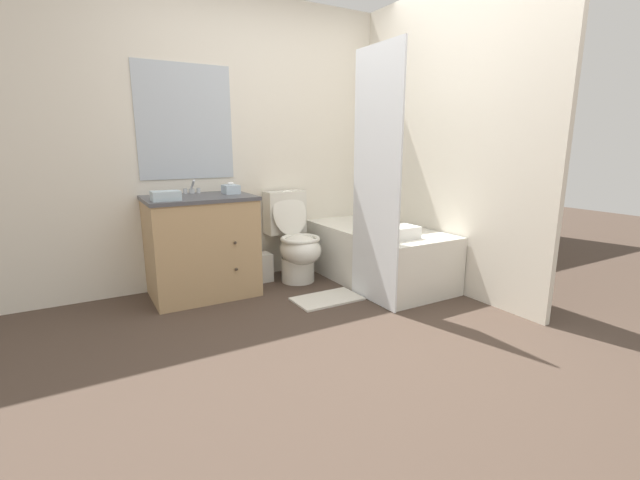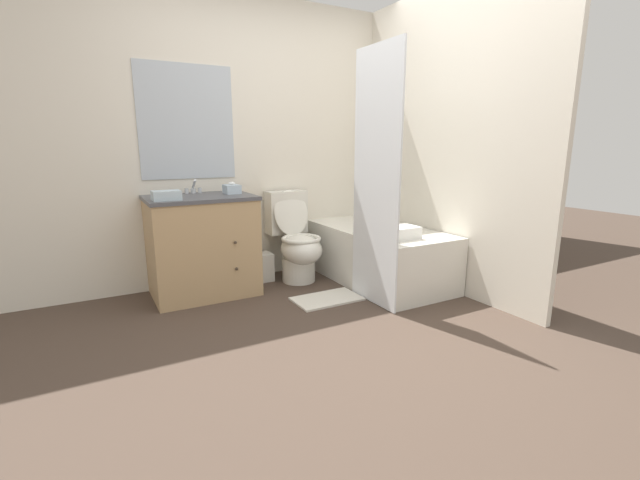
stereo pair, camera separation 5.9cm
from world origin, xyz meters
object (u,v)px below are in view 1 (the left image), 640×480
Objects in this scene: wastebasket at (259,267)px; tissue_box at (231,189)px; vanity_cabinet at (202,245)px; bath_towel_folded at (398,232)px; bath_mat at (327,299)px; bathtub at (377,254)px; toilet at (295,241)px; sink_faucet at (192,190)px; hand_towel_folded at (166,196)px.

wastebasket is 1.72× the size of tissue_box.
bath_towel_folded is at bearing -31.80° from vanity_cabinet.
vanity_cabinet is 1.12m from bath_mat.
bathtub reaches higher than wastebasket.
bath_towel_folded is 0.55× the size of bath_mat.
toilet is 5.54× the size of tissue_box.
sink_faucet is at bearing 164.59° from toilet.
wastebasket is 1.27× the size of hand_towel_folded.
bath_mat is (0.82, -0.64, -0.42)m from vanity_cabinet.
hand_towel_folded is (-0.28, -0.36, 0.00)m from sink_faucet.
toilet reaches higher than bath_towel_folded.
bathtub is 1.43m from tissue_box.
hand_towel_folded is 0.37× the size of bath_mat.
vanity_cabinet is 5.93× the size of sink_faucet.
toilet is 0.98m from bath_towel_folded.
toilet is 0.70m from bath_mat.
vanity_cabinet is at bearing -90.00° from sink_faucet.
bath_towel_folded is at bearing -57.39° from toilet.
wastebasket is at bearing 156.52° from toilet.
wastebasket is (0.53, 0.10, -0.30)m from vanity_cabinet.
sink_faucet reaches higher than bathtub.
toilet is 0.58× the size of bathtub.
wastebasket is at bearing 111.27° from bath_mat.
tissue_box is 0.74× the size of hand_towel_folded.
bath_towel_folded is (0.83, -0.95, 0.41)m from wastebasket.
tissue_box reaches higher than bath_mat.
bathtub is 1.89m from hand_towel_folded.
vanity_cabinet reaches higher than toilet.
bath_towel_folded is at bearing -39.27° from tissue_box.
sink_faucet is 0.56× the size of wastebasket.
bathtub is 0.53m from bath_towel_folded.
hand_towel_folded is 1.81m from bath_towel_folded.
vanity_cabinet is 0.54m from hand_towel_folded.
hand_towel_folded is at bearing -150.18° from vanity_cabinet.
sink_faucet is 0.26× the size of bath_mat.
vanity_cabinet is at bearing 142.25° from bath_mat.
tissue_box is at bearing 140.73° from bath_towel_folded.
toilet is 1.24m from hand_towel_folded.
bath_mat is at bearing -37.75° from vanity_cabinet.
toilet is 4.09× the size of hand_towel_folded.
bath_towel_folded reaches higher than bath_mat.
toilet reaches higher than bathtub.
vanity_cabinet is 0.62m from wastebasket.
wastebasket reaches higher than bath_mat.
hand_towel_folded reaches higher than toilet.
toilet is 0.76m from bathtub.
hand_towel_folded is at bearing -127.77° from sink_faucet.
toilet reaches higher than wastebasket.
sink_faucet is at bearing 134.45° from bath_mat.
sink_faucet is 1.73m from bathtub.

